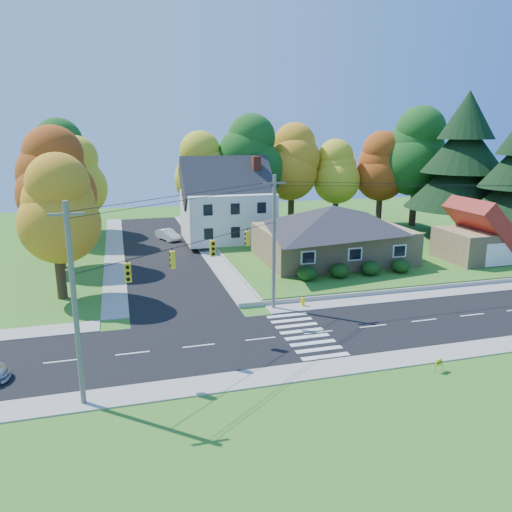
{
  "coord_description": "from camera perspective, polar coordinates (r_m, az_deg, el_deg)",
  "views": [
    {
      "loc": [
        -12.23,
        -28.56,
        13.02
      ],
      "look_at": [
        -2.08,
        8.0,
        3.43
      ],
      "focal_mm": 35.0,
      "sensor_mm": 36.0,
      "label": 1
    }
  ],
  "objects": [
    {
      "name": "ranch_house",
      "position": [
        49.9,
        8.74,
        2.74
      ],
      "size": [
        14.6,
        10.6,
        5.4
      ],
      "color": "tan",
      "rests_on": "lawn"
    },
    {
      "name": "tree_west_1",
      "position": [
        51.09,
        -22.16,
        8.03
      ],
      "size": [
        7.28,
        7.28,
        13.56
      ],
      "color": "#3F2A19",
      "rests_on": "ground"
    },
    {
      "name": "road_main",
      "position": [
        33.68,
        7.15,
        -8.66
      ],
      "size": [
        90.0,
        8.0,
        0.02
      ],
      "primitive_type": "cube",
      "color": "black",
      "rests_on": "ground"
    },
    {
      "name": "tree_west_3",
      "position": [
        69.0,
        -21.46,
        9.98
      ],
      "size": [
        7.84,
        7.84,
        14.6
      ],
      "color": "#3F2A19",
      "rests_on": "ground"
    },
    {
      "name": "sidewalk_south",
      "position": [
        29.55,
        10.94,
        -12.15
      ],
      "size": [
        90.0,
        2.0,
        0.08
      ],
      "primitive_type": "cube",
      "color": "#9C9A90",
      "rests_on": "ground"
    },
    {
      "name": "ground",
      "position": [
        33.68,
        7.15,
        -8.67
      ],
      "size": [
        120.0,
        120.0,
        0.0
      ],
      "primitive_type": "plane",
      "color": "#3D7923"
    },
    {
      "name": "lawn",
      "position": [
        57.06,
        11.17,
        0.98
      ],
      "size": [
        30.0,
        30.0,
        0.5
      ],
      "primitive_type": "cube",
      "color": "#3D7923",
      "rests_on": "ground"
    },
    {
      "name": "hedge_row",
      "position": [
        44.74,
        11.28,
        -1.5
      ],
      "size": [
        10.7,
        1.7,
        1.27
      ],
      "color": "#163A10",
      "rests_on": "lawn"
    },
    {
      "name": "white_car",
      "position": [
        61.64,
        -10.04,
        2.41
      ],
      "size": [
        2.86,
        4.22,
        1.32
      ],
      "primitive_type": "imported",
      "rotation": [
        0.0,
        0.0,
        0.41
      ],
      "color": "silver",
      "rests_on": "road_cross"
    },
    {
      "name": "yard_sign",
      "position": [
        29.96,
        20.2,
        -11.39
      ],
      "size": [
        0.56,
        0.26,
        0.74
      ],
      "color": "black",
      "rests_on": "ground"
    },
    {
      "name": "tree_lot_4",
      "position": [
        69.72,
        14.14,
        9.89
      ],
      "size": [
        6.72,
        6.72,
        12.51
      ],
      "color": "#3F2A19",
      "rests_on": "lawn"
    },
    {
      "name": "road_cross",
      "position": [
        56.25,
        -10.78,
        0.56
      ],
      "size": [
        8.0,
        44.0,
        0.02
      ],
      "primitive_type": "cube",
      "color": "black",
      "rests_on": "ground"
    },
    {
      "name": "tree_west_2",
      "position": [
        60.97,
        -20.17,
        8.42
      ],
      "size": [
        6.72,
        6.72,
        12.51
      ],
      "color": "#3F2A19",
      "rests_on": "ground"
    },
    {
      "name": "tree_lot_3",
      "position": [
        67.94,
        9.22,
        9.47
      ],
      "size": [
        6.16,
        6.16,
        11.47
      ],
      "color": "#3F2A19",
      "rests_on": "lawn"
    },
    {
      "name": "tree_lot_0",
      "position": [
        63.56,
        -6.3,
        9.85
      ],
      "size": [
        6.72,
        6.72,
        12.51
      ],
      "color": "#3F2A19",
      "rests_on": "lawn"
    },
    {
      "name": "fire_hydrant",
      "position": [
        38.14,
        5.41,
        -5.26
      ],
      "size": [
        0.44,
        0.34,
        0.77
      ],
      "color": "#FED700",
      "rests_on": "ground"
    },
    {
      "name": "garage",
      "position": [
        54.03,
        24.2,
        2.07
      ],
      "size": [
        7.3,
        6.3,
        4.6
      ],
      "color": "tan",
      "rests_on": "lawn"
    },
    {
      "name": "tree_lot_1",
      "position": [
        63.75,
        -0.76,
        11.12
      ],
      "size": [
        7.84,
        7.84,
        14.6
      ],
      "color": "#3F2A19",
      "rests_on": "lawn"
    },
    {
      "name": "conifer_east_a",
      "position": [
        64.1,
        22.61,
        9.87
      ],
      "size": [
        12.8,
        12.8,
        16.96
      ],
      "color": "#3F2A19",
      "rests_on": "lawn"
    },
    {
      "name": "tree_lot_2",
      "position": [
        66.51,
        4.11,
        10.65
      ],
      "size": [
        7.28,
        7.28,
        13.56
      ],
      "color": "#3F2A19",
      "rests_on": "lawn"
    },
    {
      "name": "sidewalk_north",
      "position": [
        38.0,
        4.26,
        -5.83
      ],
      "size": [
        90.0,
        2.0,
        0.08
      ],
      "primitive_type": "cube",
      "color": "#9C9A90",
      "rests_on": "ground"
    },
    {
      "name": "tree_lot_5",
      "position": [
        69.99,
        17.97,
        11.25
      ],
      "size": [
        8.4,
        8.4,
        15.64
      ],
      "color": "#3F2A19",
      "rests_on": "lawn"
    },
    {
      "name": "colonial_house",
      "position": [
        58.49,
        -3.26,
        5.86
      ],
      "size": [
        10.4,
        8.4,
        9.6
      ],
      "color": "silver",
      "rests_on": "lawn"
    },
    {
      "name": "tree_west_0",
      "position": [
        41.26,
        -22.07,
        4.97
      ],
      "size": [
        6.16,
        6.16,
        11.47
      ],
      "color": "#3F2A19",
      "rests_on": "ground"
    },
    {
      "name": "traffic_infrastructure",
      "position": [
        33.21,
        6.29,
        0.38
      ],
      "size": [
        38.1,
        10.66,
        10.0
      ],
      "color": "#666059",
      "rests_on": "ground"
    }
  ]
}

